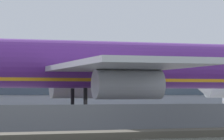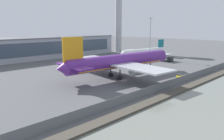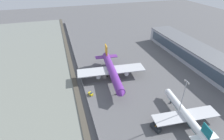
% 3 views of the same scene
% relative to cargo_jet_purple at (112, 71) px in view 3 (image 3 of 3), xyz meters
% --- Properties ---
extents(ground_plane, '(500.00, 500.00, 0.00)m').
position_rel_cargo_jet_purple_xyz_m(ground_plane, '(-2.65, -3.96, -6.01)').
color(ground_plane, '#565659').
extents(shoreline_seawall, '(320.00, 3.00, 0.50)m').
position_rel_cargo_jet_purple_xyz_m(shoreline_seawall, '(-2.65, -24.46, -5.76)').
color(shoreline_seawall, '#474238').
rests_on(shoreline_seawall, ground).
extents(perimeter_fence, '(280.00, 0.10, 2.25)m').
position_rel_cargo_jet_purple_xyz_m(perimeter_fence, '(-2.65, -19.96, -4.89)').
color(perimeter_fence, slate).
rests_on(perimeter_fence, ground).
extents(cargo_jet_purple, '(52.69, 45.27, 15.75)m').
position_rel_cargo_jet_purple_xyz_m(cargo_jet_purple, '(0.00, 0.00, 0.00)').
color(cargo_jet_purple, '#602889').
rests_on(cargo_jet_purple, ground).
extents(passenger_jet_white_teal, '(37.96, 32.81, 10.85)m').
position_rel_cargo_jet_purple_xyz_m(passenger_jet_white_teal, '(45.27, 22.52, -1.87)').
color(passenger_jet_white_teal, white).
rests_on(passenger_jet_white_teal, ground).
extents(baggage_tug, '(3.56, 2.63, 1.80)m').
position_rel_cargo_jet_purple_xyz_m(baggage_tug, '(12.91, -16.95, -5.21)').
color(baggage_tug, yellow).
rests_on(baggage_tug, ground).
extents(ops_van, '(5.57, 3.39, 2.48)m').
position_rel_cargo_jet_purple_xyz_m(ops_van, '(46.51, 6.53, -4.74)').
color(ops_van, '#1E2328').
rests_on(ops_van, ground).
extents(terminal_building, '(109.96, 20.21, 12.49)m').
position_rel_cargo_jet_purple_xyz_m(terminal_building, '(-1.69, 68.58, 0.24)').
color(terminal_building, '#9EA3AD').
rests_on(terminal_building, ground).
extents(apron_light_mast_apron_west, '(3.20, 0.40, 23.56)m').
position_rel_cargo_jet_purple_xyz_m(apron_light_mast_apron_west, '(44.96, 19.16, 7.07)').
color(apron_light_mast_apron_west, '#93969B').
rests_on(apron_light_mast_apron_west, ground).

